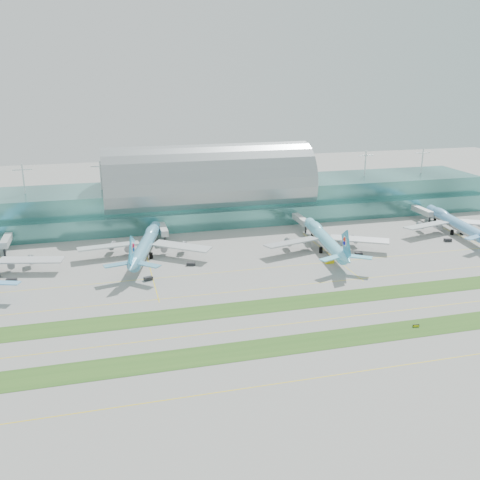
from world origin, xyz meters
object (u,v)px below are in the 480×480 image
object	(u,v)px
airliner_b	(146,243)
airliner_c	(325,238)
taxiway_sign_east	(416,326)
terminal	(208,194)
airliner_d	(454,222)

from	to	relation	value
airliner_b	airliner_c	size ratio (longest dim) A/B	1.00
airliner_c	taxiway_sign_east	world-z (taller)	airliner_c
terminal	airliner_b	bearing A→B (deg)	-125.34
terminal	airliner_d	size ratio (longest dim) A/B	4.92
airliner_b	terminal	bearing A→B (deg)	69.44
taxiway_sign_east	airliner_c	bearing A→B (deg)	94.81
terminal	taxiway_sign_east	xyz separation A→B (m)	(40.67, -155.90, -13.74)
airliner_b	airliner_d	distance (m)	163.27
airliner_c	taxiway_sign_east	size ratio (longest dim) A/B	30.21
taxiway_sign_east	terminal	bearing A→B (deg)	110.80
airliner_b	taxiway_sign_east	xyz separation A→B (m)	(82.32, -97.15, -5.57)
airliner_c	taxiway_sign_east	distance (m)	84.11
terminal	airliner_c	distance (m)	84.10
terminal	airliner_b	distance (m)	72.48
terminal	airliner_d	xyz separation A→B (m)	(121.58, -62.15, -8.35)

